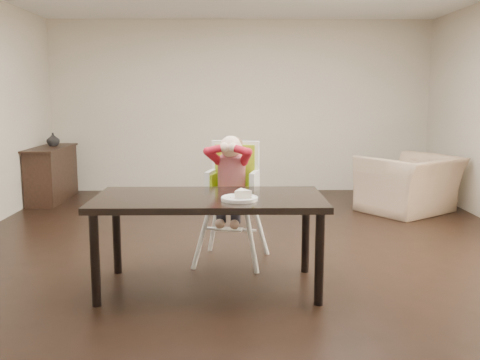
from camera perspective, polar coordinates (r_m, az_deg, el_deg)
The scene contains 8 objects.
ground at distance 5.30m, azimuth 0.72°, elevation -7.81°, with size 7.00×7.00×0.00m, color black.
room_walls at distance 5.08m, azimuth 0.77°, elevation 12.65°, with size 6.02×7.02×2.71m.
dining_table at distance 4.23m, azimuth -3.29°, elevation -2.80°, with size 1.80×0.90×0.75m.
high_chair at distance 4.89m, azimuth -0.84°, elevation 0.73°, with size 0.58×0.58×1.17m.
plate at distance 4.04m, azimuth 0.06°, elevation -1.79°, with size 0.35×0.35×0.08m.
armchair at distance 7.36m, azimuth 17.69°, elevation 0.54°, with size 1.15×0.74×1.00m, color tan.
sideboard at distance 8.28m, azimuth -19.44°, elevation 0.64°, with size 0.44×1.26×0.79m.
vase at distance 8.36m, azimuth -19.31°, elevation 4.08°, with size 0.19×0.20×0.19m, color #99999E.
Camera 1 is at (-0.15, -5.07, 1.54)m, focal length 40.00 mm.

